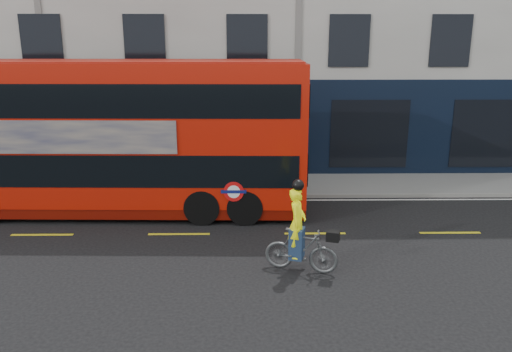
{
  "coord_description": "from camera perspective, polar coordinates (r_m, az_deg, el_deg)",
  "views": [
    {
      "loc": [
        -1.92,
        -12.21,
        5.45
      ],
      "look_at": [
        -1.74,
        1.6,
        1.74
      ],
      "focal_mm": 35.0,
      "sensor_mm": 36.0,
      "label": 1
    }
  ],
  "objects": [
    {
      "name": "bus",
      "position": [
        16.68,
        -15.57,
        4.38
      ],
      "size": [
        12.25,
        3.08,
        4.91
      ],
      "rotation": [
        0.0,
        0.0,
        -0.02
      ],
      "color": "#B71507",
      "rests_on": "ground"
    },
    {
      "name": "cyclist",
      "position": [
        12.26,
        5.05,
        -7.43
      ],
      "size": [
        1.88,
        1.03,
        2.33
      ],
      "rotation": [
        0.0,
        0.0,
        -0.3
      ],
      "color": "#4F5355",
      "rests_on": "ground"
    },
    {
      "name": "ground",
      "position": [
        13.51,
        7.57,
        -8.88
      ],
      "size": [
        120.0,
        120.0,
        0.0
      ],
      "primitive_type": "plane",
      "color": "black",
      "rests_on": "ground"
    },
    {
      "name": "pavement",
      "position": [
        19.57,
        4.9,
        -0.99
      ],
      "size": [
        60.0,
        3.0,
        0.12
      ],
      "primitive_type": "cube",
      "color": "slate",
      "rests_on": "ground"
    },
    {
      "name": "road_edge_line",
      "position": [
        17.87,
        5.45,
        -2.76
      ],
      "size": [
        58.0,
        0.1,
        0.01
      ],
      "primitive_type": "cube",
      "color": "silver",
      "rests_on": "ground"
    },
    {
      "name": "kerb",
      "position": [
        18.14,
        5.36,
        -2.29
      ],
      "size": [
        60.0,
        0.12,
        0.13
      ],
      "primitive_type": "cube",
      "color": "gray",
      "rests_on": "ground"
    },
    {
      "name": "lane_dashes",
      "position": [
        14.88,
        6.75,
        -6.53
      ],
      "size": [
        58.0,
        0.12,
        0.01
      ],
      "primitive_type": null,
      "color": "gold",
      "rests_on": "ground"
    }
  ]
}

